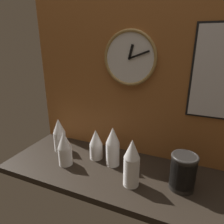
# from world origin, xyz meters

# --- Properties ---
(ground_plane) EXTENTS (1.60, 0.56, 0.04)m
(ground_plane) POSITION_xyz_m (0.00, 0.00, -0.02)
(ground_plane) COLOR black
(wall_tiled_back) EXTENTS (1.60, 0.03, 1.05)m
(wall_tiled_back) POSITION_xyz_m (0.00, 0.27, 0.53)
(wall_tiled_back) COLOR #A3602D
(wall_tiled_back) RESTS_ON ground_plane
(cup_stack_center_right) EXTENTS (0.09, 0.09, 0.28)m
(cup_stack_center_right) POSITION_xyz_m (0.05, -0.10, 0.14)
(cup_stack_center_right) COLOR white
(cup_stack_center_right) RESTS_ON ground_plane
(cup_stack_far_left) EXTENTS (0.09, 0.09, 0.25)m
(cup_stack_far_left) POSITION_xyz_m (-0.55, 0.07, 0.12)
(cup_stack_far_left) COLOR white
(cup_stack_far_left) RESTS_ON ground_plane
(cup_stack_center_left) EXTENTS (0.09, 0.09, 0.21)m
(cup_stack_center_left) POSITION_xyz_m (-0.25, 0.07, 0.11)
(cup_stack_center_left) COLOR white
(cup_stack_center_left) RESTS_ON ground_plane
(cup_stack_center) EXTENTS (0.09, 0.09, 0.26)m
(cup_stack_center) POSITION_xyz_m (-0.12, 0.04, 0.13)
(cup_stack_center) COLOR white
(cup_stack_center) RESTS_ON ground_plane
(cup_stack_left) EXTENTS (0.09, 0.09, 0.23)m
(cup_stack_left) POSITION_xyz_m (-0.40, -0.07, 0.11)
(cup_stack_left) COLOR white
(cup_stack_left) RESTS_ON ground_plane
(bowl_stack_right) EXTENTS (0.14, 0.14, 0.21)m
(bowl_stack_right) POSITION_xyz_m (0.32, -0.01, 0.11)
(bowl_stack_right) COLOR black
(bowl_stack_right) RESTS_ON ground_plane
(wall_clock) EXTENTS (0.35, 0.03, 0.35)m
(wall_clock) POSITION_xyz_m (-0.08, 0.23, 0.67)
(wall_clock) COLOR white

